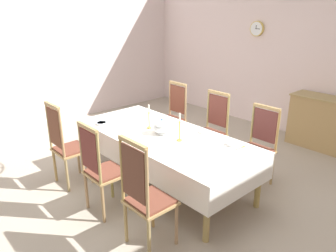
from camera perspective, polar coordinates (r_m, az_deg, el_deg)
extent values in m
cube|color=#ABA08F|center=(4.62, -1.15, -10.36)|extent=(7.03, 6.36, 0.04)
cube|color=silver|center=(6.59, 20.91, 12.62)|extent=(7.03, 0.08, 3.22)
cube|color=silver|center=(7.10, -20.97, 13.06)|extent=(0.08, 6.36, 3.22)
cylinder|color=#A58756|center=(5.13, -13.64, -3.06)|extent=(0.07, 0.07, 0.70)
cylinder|color=#9F884E|center=(3.45, 6.85, -14.84)|extent=(0.07, 0.07, 0.70)
cylinder|color=#A0844F|center=(5.59, -5.29, -0.61)|extent=(0.07, 0.07, 0.70)
cylinder|color=#A8914D|center=(4.11, 15.62, -9.38)|extent=(0.07, 0.07, 0.70)
cube|color=tan|center=(4.34, -0.78, -2.37)|extent=(2.48, 1.01, 0.08)
cube|color=tan|center=(4.32, -0.78, -1.70)|extent=(2.60, 1.13, 0.03)
cube|color=white|center=(4.31, -0.78, -1.49)|extent=(2.62, 1.15, 0.00)
cube|color=white|center=(4.06, -6.84, -5.71)|extent=(2.62, 0.00, 0.34)
cube|color=white|center=(4.74, 4.39, -1.71)|extent=(2.62, 0.00, 0.34)
cube|color=white|center=(5.36, -10.01, 0.62)|extent=(0.00, 1.15, 0.34)
cube|color=white|center=(3.61, 13.21, -9.63)|extent=(0.00, 1.15, 0.34)
cylinder|color=tan|center=(4.97, -15.43, -5.47)|extent=(0.04, 0.04, 0.48)
cylinder|color=tan|center=(4.66, -13.26, -7.03)|extent=(0.04, 0.04, 0.48)
cylinder|color=#A4844D|center=(4.84, -19.22, -6.60)|extent=(0.04, 0.04, 0.48)
cylinder|color=#9F8759|center=(4.52, -17.25, -8.30)|extent=(0.04, 0.04, 0.48)
cube|color=tan|center=(4.64, -16.59, -4.06)|extent=(0.44, 0.42, 0.02)
cube|color=brown|center=(4.63, -16.62, -3.78)|extent=(0.40, 0.38, 0.02)
cylinder|color=tan|center=(4.62, -20.18, -0.03)|extent=(0.03, 0.03, 0.66)
cylinder|color=#AA8355|center=(4.28, -18.15, -1.36)|extent=(0.03, 0.03, 0.66)
cube|color=brown|center=(4.44, -19.25, -0.28)|extent=(0.34, 0.02, 0.50)
cube|color=tan|center=(4.35, -19.70, 3.38)|extent=(0.40, 0.04, 0.04)
cylinder|color=tan|center=(5.42, 0.19, -2.49)|extent=(0.04, 0.04, 0.48)
cylinder|color=tan|center=(5.69, -2.39, -1.39)|extent=(0.04, 0.04, 0.48)
cylinder|color=#A08F52|center=(5.66, 2.89, -1.54)|extent=(0.04, 0.04, 0.48)
cylinder|color=#A8914B|center=(5.91, 0.29, -0.54)|extent=(0.04, 0.04, 0.48)
cube|color=tan|center=(5.58, 0.24, 0.92)|extent=(0.44, 0.42, 0.02)
cube|color=brown|center=(5.57, 0.24, 1.16)|extent=(0.40, 0.38, 0.02)
cylinder|color=tan|center=(5.48, 3.10, 3.99)|extent=(0.03, 0.03, 0.61)
cylinder|color=tan|center=(5.75, 0.34, 4.80)|extent=(0.03, 0.03, 0.61)
cube|color=brown|center=(5.60, 1.69, 4.71)|extent=(0.34, 0.02, 0.46)
cube|color=tan|center=(5.53, 1.72, 7.44)|extent=(0.40, 0.04, 0.04)
cylinder|color=#9F914B|center=(4.27, -9.84, -9.44)|extent=(0.04, 0.04, 0.48)
cylinder|color=tan|center=(3.99, -6.82, -11.51)|extent=(0.04, 0.04, 0.48)
cylinder|color=tan|center=(4.12, -14.12, -10.96)|extent=(0.04, 0.04, 0.48)
cylinder|color=#A18054|center=(3.83, -11.31, -13.27)|extent=(0.04, 0.04, 0.48)
cube|color=tan|center=(3.92, -10.76, -8.13)|extent=(0.44, 0.42, 0.02)
cube|color=brown|center=(3.91, -10.78, -7.81)|extent=(0.40, 0.38, 0.02)
cylinder|color=#A58856|center=(3.86, -14.99, -3.72)|extent=(0.03, 0.03, 0.61)
cylinder|color=#9E8D52|center=(3.55, -12.03, -5.67)|extent=(0.03, 0.03, 0.61)
cube|color=brown|center=(3.69, -13.61, -4.23)|extent=(0.34, 0.02, 0.46)
cube|color=tan|center=(3.59, -13.97, -0.23)|extent=(0.40, 0.04, 0.04)
cylinder|color=#9F8656|center=(4.86, 7.29, -5.45)|extent=(0.04, 0.04, 0.48)
cylinder|color=#A18E50|center=(5.09, 4.06, -4.11)|extent=(0.04, 0.04, 0.48)
cylinder|color=#A48251|center=(5.12, 9.94, -4.25)|extent=(0.04, 0.04, 0.48)
cylinder|color=tan|center=(5.34, 6.75, -3.03)|extent=(0.04, 0.04, 0.48)
cube|color=tan|center=(5.00, 7.13, -1.57)|extent=(0.44, 0.42, 0.02)
cube|color=brown|center=(4.99, 7.14, -1.31)|extent=(0.40, 0.38, 0.02)
cylinder|color=tan|center=(4.92, 10.45, 1.83)|extent=(0.03, 0.03, 0.61)
cylinder|color=#A09156|center=(5.15, 7.04, 2.85)|extent=(0.03, 0.03, 0.61)
cube|color=brown|center=(5.02, 8.72, 2.69)|extent=(0.34, 0.02, 0.47)
cube|color=tan|center=(4.95, 8.89, 5.74)|extent=(0.40, 0.04, 0.04)
cylinder|color=#AD864B|center=(3.69, -2.70, -14.25)|extent=(0.04, 0.04, 0.48)
cylinder|color=#A17F5B|center=(3.46, 1.49, -16.89)|extent=(0.04, 0.04, 0.48)
cylinder|color=tan|center=(3.52, -7.41, -16.37)|extent=(0.04, 0.04, 0.48)
cylinder|color=tan|center=(3.28, -3.35, -19.41)|extent=(0.04, 0.04, 0.48)
cube|color=tan|center=(3.34, -3.08, -13.23)|extent=(0.44, 0.42, 0.02)
cube|color=brown|center=(3.32, -3.09, -12.88)|extent=(0.40, 0.38, 0.02)
cylinder|color=#AB8E4D|center=(3.20, -8.09, -7.60)|extent=(0.03, 0.03, 0.69)
cylinder|color=tan|center=(2.92, -3.69, -10.31)|extent=(0.03, 0.03, 0.69)
cube|color=brown|center=(3.04, -6.02, -8.33)|extent=(0.34, 0.02, 0.52)
cube|color=tan|center=(2.91, -6.24, -2.95)|extent=(0.40, 0.04, 0.04)
cylinder|color=#A3824C|center=(4.44, 15.40, -8.70)|extent=(0.04, 0.04, 0.48)
cylinder|color=#A38459|center=(4.62, 11.45, -7.14)|extent=(0.04, 0.04, 0.48)
cylinder|color=#A68852|center=(4.72, 17.82, -7.16)|extent=(0.04, 0.04, 0.48)
cylinder|color=#A08055|center=(4.89, 14.00, -5.77)|extent=(0.04, 0.04, 0.48)
cube|color=tan|center=(4.55, 14.94, -4.36)|extent=(0.44, 0.42, 0.02)
cube|color=brown|center=(4.54, 14.97, -4.08)|extent=(0.40, 0.38, 0.02)
cylinder|color=#B18B4A|center=(4.51, 18.67, -0.90)|extent=(0.03, 0.03, 0.57)
cylinder|color=#A09355|center=(4.69, 14.58, 0.35)|extent=(0.03, 0.03, 0.57)
cube|color=brown|center=(4.59, 16.62, 0.08)|extent=(0.34, 0.02, 0.44)
cube|color=tan|center=(4.51, 16.94, 3.16)|extent=(0.40, 0.04, 0.04)
cylinder|color=white|center=(4.33, -1.08, -1.22)|extent=(0.14, 0.14, 0.02)
ellipsoid|color=white|center=(4.31, -1.08, -0.39)|extent=(0.25, 0.25, 0.11)
ellipsoid|color=white|center=(4.28, -1.09, 0.46)|extent=(0.23, 0.23, 0.09)
sphere|color=#2E558E|center=(4.27, -1.09, 1.08)|extent=(0.03, 0.03, 0.03)
cylinder|color=gold|center=(4.53, -3.32, -0.32)|extent=(0.07, 0.07, 0.02)
cylinder|color=gold|center=(4.49, -3.35, 1.04)|extent=(0.02, 0.02, 0.21)
cone|color=gold|center=(4.45, -3.38, 2.39)|extent=(0.04, 0.04, 0.02)
cylinder|color=silver|center=(4.43, -3.39, 3.13)|extent=(0.02, 0.02, 0.10)
cylinder|color=gold|center=(4.10, 2.01, -2.51)|extent=(0.07, 0.07, 0.02)
cylinder|color=gold|center=(4.06, 2.03, -0.87)|extent=(0.02, 0.02, 0.24)
cone|color=gold|center=(4.01, 2.06, 0.78)|extent=(0.04, 0.04, 0.02)
cylinder|color=silver|center=(3.99, 2.07, 1.60)|extent=(0.02, 0.02, 0.10)
cylinder|color=white|center=(4.81, 0.05, 1.03)|extent=(0.16, 0.16, 0.03)
cylinder|color=white|center=(4.81, 0.05, 1.08)|extent=(0.13, 0.13, 0.02)
torus|color=#2E558E|center=(4.80, 0.05, 1.16)|extent=(0.15, 0.15, 0.01)
cylinder|color=white|center=(4.04, 11.40, -3.09)|extent=(0.17, 0.17, 0.04)
cylinder|color=white|center=(4.04, 11.41, -3.01)|extent=(0.14, 0.14, 0.03)
torus|color=#2E558E|center=(4.04, 11.42, -2.87)|extent=(0.16, 0.16, 0.01)
cylinder|color=white|center=(4.37, 6.44, -1.05)|extent=(0.14, 0.14, 0.03)
cylinder|color=white|center=(4.37, 6.44, -0.99)|extent=(0.12, 0.12, 0.02)
torus|color=#2E558E|center=(4.37, 6.45, -0.89)|extent=(0.14, 0.14, 0.01)
cylinder|color=white|center=(4.76, -11.57, 0.44)|extent=(0.15, 0.15, 0.03)
cylinder|color=white|center=(4.76, -11.57, 0.50)|extent=(0.12, 0.12, 0.02)
torus|color=#2E558E|center=(4.75, -11.58, 0.60)|extent=(0.15, 0.15, 0.01)
cube|color=gold|center=(4.87, -1.14, 1.15)|extent=(0.02, 0.14, 0.00)
ellipsoid|color=gold|center=(4.92, -0.37, 1.37)|extent=(0.03, 0.05, 0.01)
cube|color=gold|center=(3.97, 12.36, -3.88)|extent=(0.02, 0.14, 0.00)
ellipsoid|color=gold|center=(4.03, 13.13, -3.54)|extent=(0.03, 0.05, 0.01)
cube|color=tan|center=(6.13, 26.88, -0.01)|extent=(1.40, 0.44, 0.88)
cube|color=tan|center=(6.45, 24.79, 1.24)|extent=(0.59, 0.01, 0.70)
cylinder|color=#D1B251|center=(6.88, 15.33, 16.14)|extent=(0.29, 0.05, 0.29)
cylinder|color=white|center=(6.86, 15.20, 16.14)|extent=(0.26, 0.01, 0.26)
cube|color=black|center=(6.85, 15.20, 16.41)|extent=(0.01, 0.00, 0.07)
cube|color=black|center=(6.83, 15.45, 16.10)|extent=(0.10, 0.00, 0.01)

